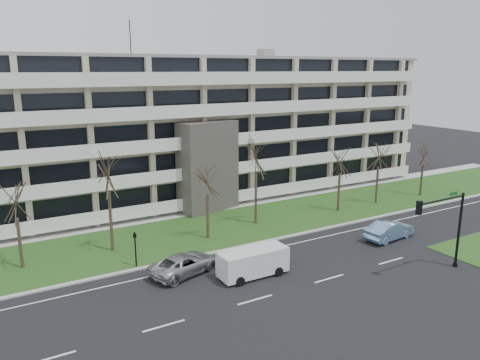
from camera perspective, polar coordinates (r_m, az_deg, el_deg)
ground at (r=33.24m, az=10.83°, el=-11.72°), size 160.00×160.00×0.00m
grass_verge at (r=43.08m, az=-0.58°, el=-5.49°), size 90.00×10.00×0.06m
curb at (r=39.06m, az=3.08°, el=-7.49°), size 90.00×0.35×0.12m
sidewalk at (r=47.70m, az=-3.86°, el=-3.61°), size 90.00×2.00×0.08m
lane_edge_line at (r=37.92m, az=4.34°, el=-8.25°), size 90.00×0.12×0.01m
apartment_building at (r=52.21m, az=-7.36°, el=6.30°), size 60.50×15.10×18.75m
silver_pickup at (r=33.35m, az=-6.78°, el=-10.12°), size 5.64×3.76×1.44m
blue_sedan at (r=41.38m, az=17.74°, el=-5.84°), size 4.97×2.18×1.59m
white_van at (r=32.67m, az=1.70°, el=-9.74°), size 4.93×2.07×1.90m
traffic_signal at (r=35.37m, az=23.81°, el=-4.63°), size 4.97×0.38×5.75m
pedestrian_signal at (r=34.57m, az=-12.65°, el=-7.73°), size 0.30×0.27×2.68m
tree_1 at (r=35.97m, az=-25.77°, el=-1.98°), size 3.39×3.39×6.77m
tree_2 at (r=36.70m, az=-15.87°, el=1.33°), size 4.26×4.26×8.52m
tree_3 at (r=38.43m, az=-4.04°, el=0.36°), size 3.43×3.43×6.85m
tree_4 at (r=41.89m, az=1.99°, el=3.28°), size 4.25×4.25×8.50m
tree_5 at (r=47.01m, az=12.14°, el=2.56°), size 3.46×3.46×6.92m
tree_6 at (r=50.75m, az=16.60°, el=3.21°), size 3.53×3.53×7.06m
tree_7 at (r=55.68m, az=21.52°, el=3.17°), size 3.21×3.21×6.41m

